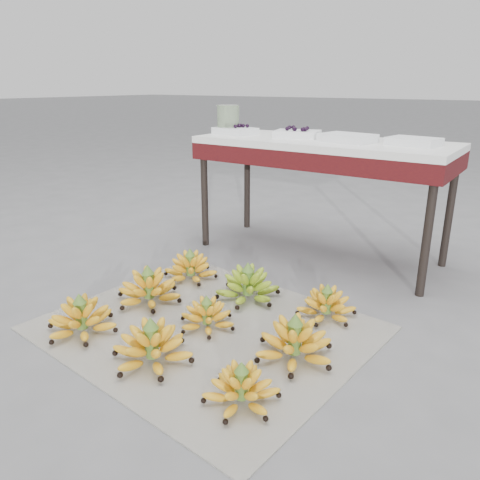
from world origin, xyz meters
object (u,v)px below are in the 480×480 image
Objects in this scene: tray_left at (297,134)px; glass_jar at (228,119)px; tray_far_left at (235,130)px; bunch_front_right at (241,389)px; bunch_mid_left at (149,289)px; newspaper_mat at (207,328)px; bunch_back_left at (191,268)px; bunch_back_right at (326,305)px; vendor_table at (322,154)px; tray_right at (347,138)px; bunch_front_center at (152,347)px; bunch_back_center at (248,286)px; bunch_mid_center at (207,316)px; bunch_mid_right at (294,343)px; tray_far_right at (414,141)px; bunch_front_left at (82,319)px.

glass_jar reaches higher than tray_left.
bunch_front_right is at bearing -54.26° from tray_far_left.
bunch_mid_left is 1.25m from glass_jar.
bunch_front_right is (0.39, -0.32, 0.05)m from newspaper_mat.
glass_jar is (-1.03, 1.36, 0.70)m from bunch_front_right.
bunch_back_left reaches higher than bunch_back_right.
bunch_back_right is at bearing -61.40° from vendor_table.
tray_far_left is 0.72m from tray_right.
tray_right is at bearing 93.65° from bunch_back_right.
tray_left is (-0.16, 0.00, 0.10)m from vendor_table.
tray_right is (-0.25, 1.36, 0.64)m from bunch_front_right.
glass_jar is (-0.63, 1.35, 0.69)m from bunch_front_center.
tray_far_left reaches higher than bunch_back_center.
bunch_mid_center is (0.00, 0.00, 0.05)m from newspaper_mat.
newspaper_mat is at bearing -71.40° from bunch_back_center.
bunch_mid_center is at bearing -71.29° from bunch_back_center.
bunch_back_center reaches higher than bunch_mid_center.
tray_left is at bearing 89.95° from bunch_mid_center.
tray_far_left is at bearing 105.14° from bunch_front_center.
bunch_mid_right is (0.02, 0.32, 0.01)m from bunch_front_right.
bunch_front_center is at bearing -66.83° from tray_far_left.
tray_far_right reaches higher than bunch_front_center.
bunch_back_right is 1.40m from glass_jar.
bunch_mid_left is 0.32m from bunch_back_left.
newspaper_mat is 7.39× the size of glass_jar.
bunch_front_center is 0.31m from bunch_mid_center.
tray_far_right is (0.06, 1.09, 0.63)m from bunch_mid_right.
bunch_front_left is 1.55m from glass_jar.
newspaper_mat is 4.14× the size of bunch_back_left.
tray_far_left is at bearing 98.64° from bunch_back_left.
bunch_front_left is 0.20× the size of vendor_table.
bunch_back_left is 0.97× the size of bunch_back_right.
bunch_mid_left is at bearing 173.85° from newspaper_mat.
bunch_mid_right is 1.25× the size of bunch_back_right.
tray_right is (0.72, 0.01, -0.00)m from tray_far_left.
bunch_mid_left reaches higher than bunch_front_center.
bunch_mid_right reaches higher than bunch_front_right.
tray_right reaches higher than bunch_mid_center.
bunch_front_center is at bearing -100.05° from bunch_mid_center.
tray_far_right reaches higher than bunch_front_left.
bunch_front_right is 0.32m from bunch_mid_right.
bunch_mid_center is at bearing -19.00° from bunch_mid_left.
glass_jar is (-0.25, 1.36, 0.70)m from bunch_front_left.
bunch_front_left is 1.70× the size of glass_jar.
newspaper_mat is 4.17× the size of bunch_front_right.
bunch_mid_center is 0.95× the size of tray_left.
bunch_front_center reaches higher than bunch_back_right.
glass_jar is (-0.62, -0.03, 0.16)m from vendor_table.
bunch_mid_left is at bearing -75.02° from glass_jar.
tray_far_right is at bearing 3.40° from tray_far_left.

